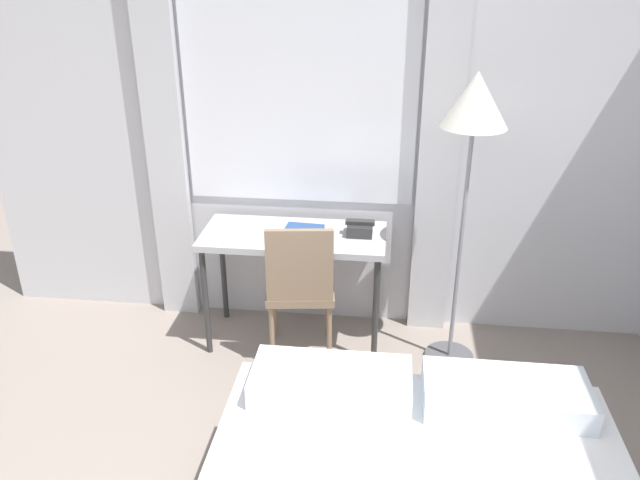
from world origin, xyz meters
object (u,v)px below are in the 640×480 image
Objects in this scene: standing_lamp at (473,124)px; telephone at (360,228)px; desk at (294,244)px; desk_chair at (300,283)px; book at (303,230)px.

standing_lamp reaches higher than telephone.
desk is 0.26m from desk_chair.
desk_chair is at bearing -174.78° from standing_lamp.
standing_lamp is 10.05× the size of telephone.
desk is 0.63× the size of standing_lamp.
standing_lamp is at bearing -13.99° from telephone.
desk is 6.38× the size of telephone.
standing_lamp is 7.29× the size of book.
telephone is at bearing 4.30° from desk.
desk is 4.63× the size of book.
desk_chair reaches higher than book.
desk is 1.22× the size of desk_chair.
standing_lamp is 0.91m from telephone.
standing_lamp is at bearing -2.28° from desk_chair.
book is (-0.34, -0.00, -0.03)m from telephone.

